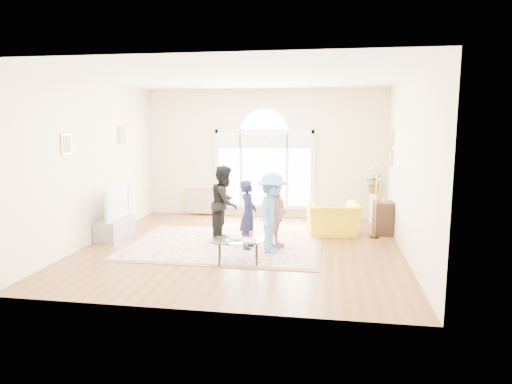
% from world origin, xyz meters
% --- Properties ---
extents(ground, '(6.00, 6.00, 0.00)m').
position_xyz_m(ground, '(0.00, 0.00, 0.00)').
color(ground, brown).
rests_on(ground, ground).
extents(room_shell, '(6.00, 6.00, 6.00)m').
position_xyz_m(room_shell, '(0.01, 2.83, 1.57)').
color(room_shell, beige).
rests_on(room_shell, ground).
extents(area_rug, '(3.60, 2.60, 0.02)m').
position_xyz_m(area_rug, '(-0.38, 0.13, 0.01)').
color(area_rug, beige).
rests_on(area_rug, ground).
extents(rug_border, '(3.80, 2.80, 0.01)m').
position_xyz_m(rug_border, '(-0.38, 0.13, 0.01)').
color(rug_border, '#8D5553').
rests_on(rug_border, ground).
extents(tv_console, '(0.45, 1.00, 0.42)m').
position_xyz_m(tv_console, '(-2.75, 0.30, 0.21)').
color(tv_console, gray).
rests_on(tv_console, ground).
extents(television, '(0.17, 1.12, 0.65)m').
position_xyz_m(television, '(-2.74, 0.30, 0.74)').
color(television, black).
rests_on(television, tv_console).
extents(coffee_table, '(1.09, 0.81, 0.54)m').
position_xyz_m(coffee_table, '(0.13, -1.00, 0.40)').
color(coffee_table, silver).
rests_on(coffee_table, ground).
extents(armchair, '(1.18, 1.07, 0.69)m').
position_xyz_m(armchair, '(1.72, 1.30, 0.34)').
color(armchair, yellow).
rests_on(armchair, ground).
extents(side_cabinet, '(0.40, 0.50, 0.70)m').
position_xyz_m(side_cabinet, '(2.78, 1.53, 0.35)').
color(side_cabinet, black).
rests_on(side_cabinet, ground).
extents(floor_lamp, '(0.29, 0.29, 1.51)m').
position_xyz_m(floor_lamp, '(2.59, 1.18, 1.28)').
color(floor_lamp, black).
rests_on(floor_lamp, ground).
extents(plant_pedestal, '(0.20, 0.20, 0.70)m').
position_xyz_m(plant_pedestal, '(2.70, 2.73, 0.35)').
color(plant_pedestal, white).
rests_on(plant_pedestal, ground).
extents(potted_plant, '(0.49, 0.45, 0.47)m').
position_xyz_m(potted_plant, '(2.70, 2.73, 0.93)').
color(potted_plant, '#33722D').
rests_on(potted_plant, plant_pedestal).
extents(leaning_picture, '(0.80, 0.14, 0.62)m').
position_xyz_m(leaning_picture, '(-1.68, 2.90, 0.00)').
color(leaning_picture, tan).
rests_on(leaning_picture, ground).
extents(child_navy, '(0.33, 0.49, 1.29)m').
position_xyz_m(child_navy, '(0.14, -0.08, 0.67)').
color(child_navy, '#191C3C').
rests_on(child_navy, area_rug).
extents(child_black, '(0.61, 0.77, 1.51)m').
position_xyz_m(child_black, '(-0.44, 0.47, 0.78)').
color(child_black, black).
rests_on(child_black, area_rug).
extents(child_pink, '(0.57, 0.80, 1.26)m').
position_xyz_m(child_pink, '(0.64, 0.01, 0.65)').
color(child_pink, '#CE8B8F').
rests_on(child_pink, area_rug).
extents(child_blue, '(0.69, 1.02, 1.47)m').
position_xyz_m(child_blue, '(0.62, -0.28, 0.75)').
color(child_blue, '#5190D6').
rests_on(child_blue, area_rug).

